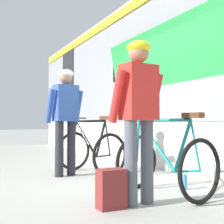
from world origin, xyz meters
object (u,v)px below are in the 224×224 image
(cyclist_far_in_blue, at_px, (65,112))
(bicycle_near_teal, at_px, (165,162))
(water_bottle_near_the_bikes, at_px, (184,182))
(backpack_on_platform, at_px, (111,189))
(bicycle_far_black, at_px, (91,150))
(cyclist_near_in_red, at_px, (139,106))

(cyclist_far_in_blue, distance_m, bicycle_near_teal, 2.09)
(bicycle_near_teal, bearing_deg, water_bottle_near_the_bikes, 21.98)
(water_bottle_near_the_bikes, bearing_deg, bicycle_near_teal, -158.02)
(backpack_on_platform, xyz_separation_m, water_bottle_near_the_bikes, (1.27, 0.39, -0.10))
(cyclist_far_in_blue, distance_m, backpack_on_platform, 2.27)
(cyclist_far_in_blue, relative_size, backpack_on_platform, 4.40)
(bicycle_near_teal, bearing_deg, backpack_on_platform, -165.37)
(cyclist_far_in_blue, height_order, bicycle_far_black, cyclist_far_in_blue)
(cyclist_far_in_blue, distance_m, water_bottle_near_the_bikes, 2.23)
(cyclist_far_in_blue, bearing_deg, water_bottle_near_the_bikes, -57.64)
(cyclist_near_in_red, height_order, backpack_on_platform, cyclist_near_in_red)
(cyclist_near_in_red, relative_size, water_bottle_near_the_bikes, 8.82)
(cyclist_near_in_red, distance_m, bicycle_far_black, 2.24)
(cyclist_near_in_red, xyz_separation_m, backpack_on_platform, (-0.34, -0.01, -0.85))
(cyclist_near_in_red, relative_size, bicycle_far_black, 1.45)
(cyclist_far_in_blue, xyz_separation_m, bicycle_far_black, (0.47, 0.03, -0.65))
(bicycle_far_black, relative_size, water_bottle_near_the_bikes, 6.08)
(cyclist_far_in_blue, bearing_deg, cyclist_near_in_red, -86.15)
(cyclist_near_in_red, bearing_deg, bicycle_far_black, 81.04)
(backpack_on_platform, height_order, water_bottle_near_the_bikes, backpack_on_platform)
(cyclist_far_in_blue, bearing_deg, bicycle_far_black, 4.10)
(bicycle_far_black, bearing_deg, cyclist_near_in_red, -98.96)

